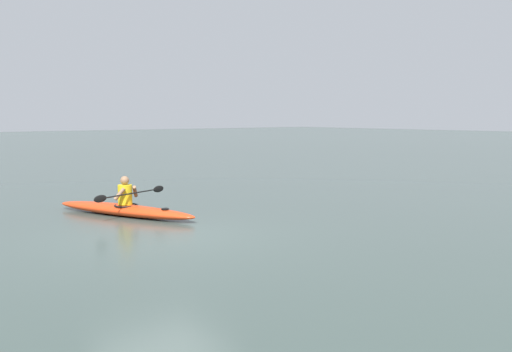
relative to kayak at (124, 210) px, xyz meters
The scene contains 3 objects.
ground_plane 2.95m from the kayak, 77.52° to the left, with size 160.00×160.00×0.00m, color #384742.
kayak is the anchor object (origin of this frame).
kayaker 0.43m from the kayak, 110.45° to the left, with size 2.30×0.89×0.70m.
Camera 1 is at (5.72, 10.06, 2.45)m, focal length 40.68 mm.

